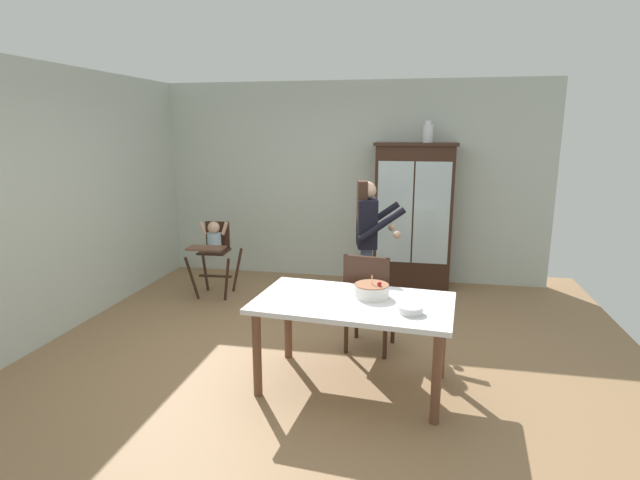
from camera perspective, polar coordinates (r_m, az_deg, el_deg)
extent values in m
plane|color=#93704C|center=(4.79, -1.22, -13.02)|extent=(6.24, 6.24, 0.00)
cube|color=beige|center=(6.95, 3.45, 6.63)|extent=(5.32, 0.06, 2.70)
cube|color=beige|center=(5.57, -28.81, 3.61)|extent=(0.06, 5.32, 2.70)
cube|color=#382116|center=(6.68, 10.57, 2.56)|extent=(0.99, 0.42, 1.86)
cube|color=#382116|center=(6.59, 10.91, 10.72)|extent=(1.05, 0.48, 0.04)
cube|color=silver|center=(6.46, 8.52, 3.13)|extent=(0.44, 0.01, 1.30)
cube|color=silver|center=(6.46, 12.63, 2.96)|extent=(0.44, 0.01, 1.30)
cube|color=#382116|center=(6.67, 10.60, 3.35)|extent=(0.91, 0.36, 0.02)
cylinder|color=white|center=(6.58, 12.21, 11.79)|extent=(0.13, 0.13, 0.22)
cylinder|color=white|center=(6.58, 12.27, 12.97)|extent=(0.07, 0.07, 0.05)
cylinder|color=#382116|center=(6.32, -14.41, -4.26)|extent=(0.13, 0.14, 0.56)
cylinder|color=#382116|center=(6.17, -10.61, -4.48)|extent=(0.14, 0.13, 0.56)
cylinder|color=#382116|center=(6.71, -13.02, -3.20)|extent=(0.14, 0.13, 0.56)
cylinder|color=#382116|center=(6.57, -9.42, -3.37)|extent=(0.13, 0.14, 0.56)
cube|color=#382116|center=(6.45, -11.86, -4.05)|extent=(0.42, 0.07, 0.02)
cube|color=#382116|center=(6.37, -11.99, -1.28)|extent=(0.36, 0.36, 0.02)
cube|color=#382116|center=(6.47, -11.61, 0.61)|extent=(0.31, 0.05, 0.34)
cube|color=brown|center=(6.10, -12.87, -0.90)|extent=(0.45, 0.27, 0.02)
cylinder|color=#9EBCD1|center=(6.36, -11.98, -0.17)|extent=(0.17, 0.17, 0.22)
sphere|color=tan|center=(6.32, -12.05, 1.40)|extent=(0.15, 0.15, 0.15)
cylinder|color=tan|center=(6.37, -13.23, 1.36)|extent=(0.10, 0.05, 0.17)
cylinder|color=tan|center=(6.28, -10.84, 1.31)|extent=(0.10, 0.05, 0.17)
cylinder|color=#3D4C6B|center=(5.48, 5.30, -5.08)|extent=(0.11, 0.11, 0.82)
cylinder|color=#3D4C6B|center=(5.64, 5.15, -4.56)|extent=(0.11, 0.11, 0.82)
cube|color=black|center=(5.40, 5.37, 1.98)|extent=(0.27, 0.39, 0.52)
cube|color=white|center=(5.41, 6.46, 1.98)|extent=(0.02, 0.06, 0.49)
sphere|color=tan|center=(5.35, 5.44, 5.67)|extent=(0.19, 0.19, 0.19)
cube|color=#382319|center=(5.36, 4.83, 4.40)|extent=(0.14, 0.22, 0.44)
cylinder|color=black|center=(5.22, 7.11, 1.76)|extent=(0.49, 0.17, 0.37)
sphere|color=tan|center=(5.26, 8.80, 0.57)|extent=(0.08, 0.08, 0.08)
cylinder|color=black|center=(5.61, 6.60, 2.53)|extent=(0.49, 0.17, 0.37)
sphere|color=tan|center=(5.65, 8.19, 1.42)|extent=(0.08, 0.08, 0.08)
cube|color=silver|center=(3.99, 3.83, -7.18)|extent=(1.62, 1.02, 0.04)
cylinder|color=brown|center=(4.03, -7.20, -12.80)|extent=(0.07, 0.07, 0.70)
cylinder|color=brown|center=(3.74, 13.16, -15.13)|extent=(0.07, 0.07, 0.70)
cylinder|color=brown|center=(4.62, -3.67, -9.26)|extent=(0.07, 0.07, 0.70)
cylinder|color=brown|center=(4.38, 13.75, -10.91)|extent=(0.07, 0.07, 0.70)
cylinder|color=white|center=(4.07, 5.92, -5.82)|extent=(0.28, 0.28, 0.10)
cylinder|color=#935B3D|center=(4.05, 5.94, -5.09)|extent=(0.27, 0.27, 0.01)
cylinder|color=#F2E5CC|center=(4.04, 5.95, -4.63)|extent=(0.01, 0.01, 0.06)
cone|color=yellow|center=(4.03, 5.96, -4.06)|extent=(0.02, 0.02, 0.02)
sphere|color=red|center=(4.00, 6.79, -4.99)|extent=(0.04, 0.04, 0.04)
cylinder|color=silver|center=(3.77, 10.30, -7.83)|extent=(0.18, 0.18, 0.05)
cylinder|color=#382116|center=(5.00, 8.35, -9.18)|extent=(0.04, 0.04, 0.45)
cylinder|color=#382116|center=(5.08, 4.21, -8.73)|extent=(0.04, 0.04, 0.45)
cylinder|color=#382116|center=(4.67, 7.44, -10.79)|extent=(0.04, 0.04, 0.45)
cylinder|color=#382116|center=(4.75, 3.01, -10.27)|extent=(0.04, 0.04, 0.45)
cube|color=#473D38|center=(4.79, 5.81, -7.06)|extent=(0.50, 0.50, 0.03)
cube|color=#382116|center=(4.52, 5.28, -4.83)|extent=(0.42, 0.10, 0.48)
cylinder|color=#382116|center=(4.48, 7.64, -5.05)|extent=(0.03, 0.03, 0.48)
cylinder|color=#382116|center=(4.57, 2.96, -4.61)|extent=(0.03, 0.03, 0.48)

